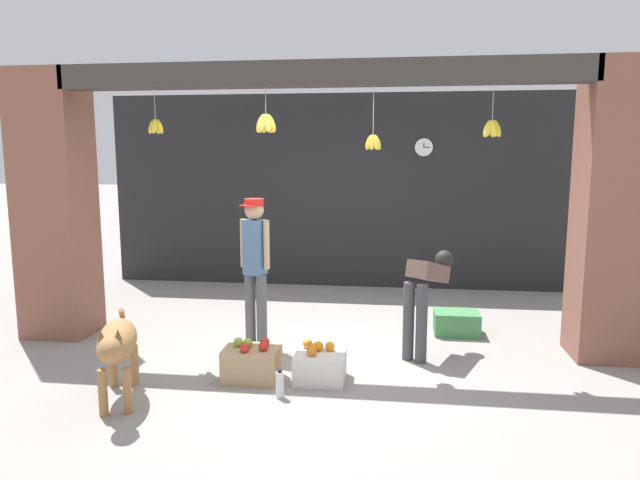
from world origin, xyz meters
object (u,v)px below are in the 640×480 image
Objects in this scene: water_bottle at (280,384)px; fruit_crate_apples at (252,363)px; wall_clock at (424,147)px; dog at (117,344)px; worker_stooping at (425,290)px; produce_box_green at (456,323)px; fruit_crate_oranges at (320,365)px; shopkeeper at (255,261)px.

fruit_crate_apples is at bearing 133.58° from water_bottle.
dog is at bearing -121.06° from wall_clock.
water_bottle is at bearing -46.42° from fruit_crate_apples.
water_bottle is (-1.23, -1.18, -0.56)m from worker_stooping.
produce_box_green is 1.81× the size of wall_clock.
produce_box_green is at bearing 38.94° from fruit_crate_apples.
dog is at bearing -157.43° from fruit_crate_oranges.
produce_box_green is (2.91, 2.17, -0.36)m from dog.
wall_clock is (-0.31, 2.15, 1.97)m from produce_box_green.
water_bottle is (-1.63, -1.92, -0.01)m from produce_box_green.
shopkeeper reaches higher than dog.
shopkeeper is 3.52× the size of fruit_crate_oranges.
water_bottle is at bearing 130.11° from shopkeeper.
shopkeeper is at bearing 101.29° from fruit_crate_apples.
dog is at bearing -143.32° from produce_box_green.
fruit_crate_oranges is (-0.95, -0.78, -0.53)m from worker_stooping.
worker_stooping is 2.29× the size of fruit_crate_oranges.
fruit_crate_apples is at bearing 119.54° from shopkeeper.
water_bottle is (0.32, -0.34, -0.04)m from fruit_crate_apples.
fruit_crate_apples is at bearing -122.36° from worker_stooping.
shopkeeper reaches higher than fruit_crate_oranges.
produce_box_green is 2.93m from wall_clock.
fruit_crate_oranges is 1.82× the size of water_bottle.
shopkeeper is at bearing -153.49° from worker_stooping.
water_bottle is at bearing -108.01° from wall_clock.
produce_box_green is (1.95, 1.58, -0.03)m from fruit_crate_apples.
fruit_crate_oranges is 1.62× the size of wall_clock.
fruit_crate_oranges is 0.61m from fruit_crate_apples.
fruit_crate_apples is 1.79× the size of wall_clock.
produce_box_green is at bearing 49.61° from water_bottle.
water_bottle is at bearing -130.39° from produce_box_green.
fruit_crate_oranges is 2.03m from produce_box_green.
fruit_crate_apples is at bearing -113.80° from wall_clock.
shopkeeper is 1.76m from worker_stooping.
fruit_crate_oranges reaches higher than produce_box_green.
worker_stooping reaches higher than dog.
dog is 2.13× the size of produce_box_green.
shopkeeper is at bearing 132.34° from fruit_crate_oranges.
dog is at bearing -168.95° from water_bottle.
worker_stooping is at bearing 28.37° from fruit_crate_apples.
worker_stooping is at bearing 39.31° from fruit_crate_oranges.
water_bottle is 0.89× the size of wall_clock.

